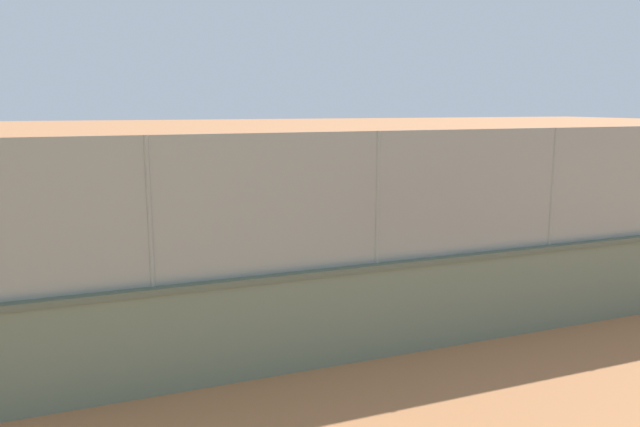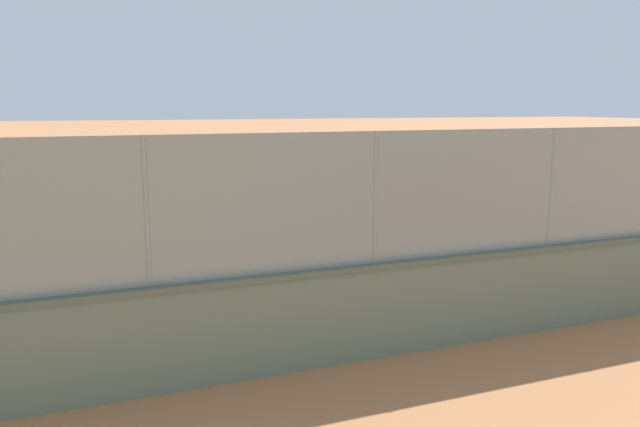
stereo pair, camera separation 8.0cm
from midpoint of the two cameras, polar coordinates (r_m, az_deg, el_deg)
name	(u,v)px [view 1 (the left image)]	position (r m, az deg, el deg)	size (l,w,h in m)	color
ground_plane	(191,215)	(20.79, -11.99, -0.16)	(260.00, 260.00, 0.00)	#B27247
perimeter_wall	(156,339)	(8.18, -15.27, -11.16)	(25.28, 1.25, 1.40)	slate
fence_panel_on_wall	(149,212)	(7.75, -15.83, 0.12)	(24.83, 0.96, 1.86)	gray
player_near_wall_returning	(337,175)	(23.68, 1.50, 3.62)	(1.04, 0.75, 1.61)	navy
player_foreground_swinging	(327,220)	(14.68, 0.49, -0.59)	(0.72, 0.79, 1.54)	navy
player_at_service_line	(316,189)	(20.09, -0.48, 2.25)	(0.69, 1.21, 1.50)	navy
sports_ball	(366,161)	(22.82, 4.20, 4.92)	(0.11, 0.11, 0.11)	#3399D8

